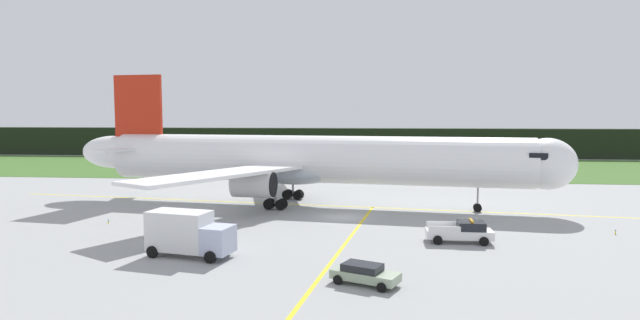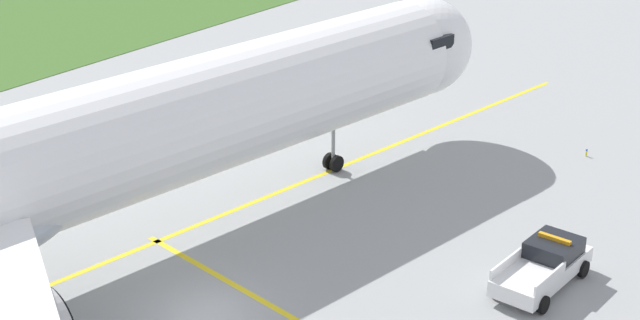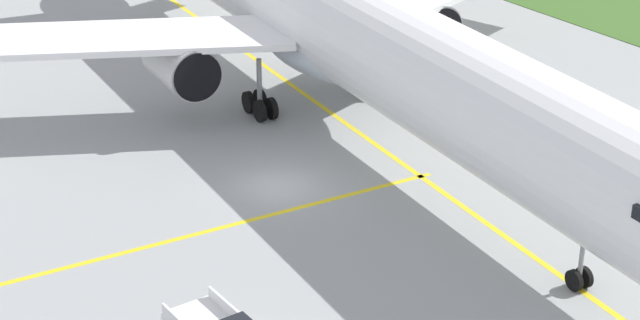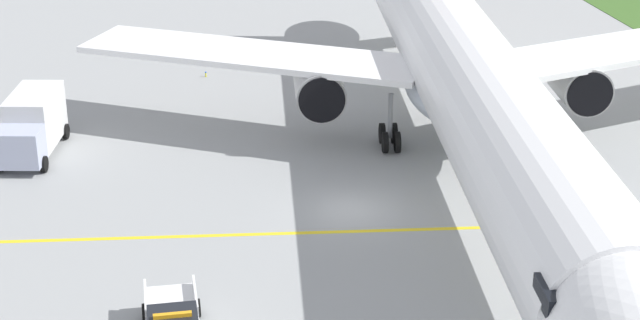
% 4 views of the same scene
% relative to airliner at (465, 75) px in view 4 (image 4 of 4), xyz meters
% --- Properties ---
extents(ground, '(320.00, 320.00, 0.00)m').
position_rel_airliner_xyz_m(ground, '(4.32, -7.14, -5.28)').
color(ground, '#979999').
extents(taxiway_centerline_main, '(77.33, 10.32, 0.01)m').
position_rel_airliner_xyz_m(taxiway_centerline_main, '(0.52, -0.07, -5.27)').
color(taxiway_centerline_main, yellow).
rests_on(taxiway_centerline_main, ground).
extents(taxiway_centerline_spur, '(4.99, 36.19, 0.01)m').
position_rel_airliner_xyz_m(taxiway_centerline_spur, '(5.19, -18.51, -5.27)').
color(taxiway_centerline_spur, yellow).
rests_on(taxiway_centerline_spur, ground).
extents(airliner, '(58.96, 42.98, 15.47)m').
position_rel_airliner_xyz_m(airliner, '(0.00, 0.00, 0.00)').
color(airliner, white).
rests_on(airliner, ground).
extents(catering_truck, '(6.85, 3.80, 3.56)m').
position_rel_airliner_xyz_m(catering_truck, '(-6.31, -23.10, -3.49)').
color(catering_truck, '#B1B8D3').
rests_on(catering_truck, ground).
extents(taxiway_edge_light_west, '(0.12, 0.12, 0.39)m').
position_rel_airliner_xyz_m(taxiway_edge_light_west, '(-18.20, -12.34, -5.07)').
color(taxiway_edge_light_west, yellow).
rests_on(taxiway_edge_light_west, ground).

